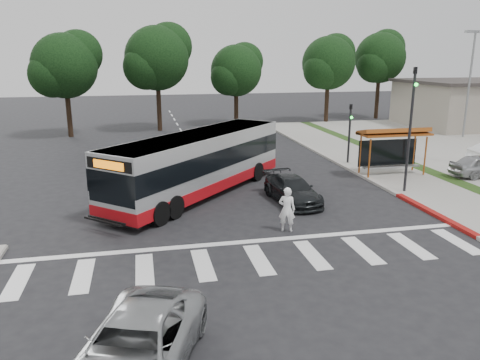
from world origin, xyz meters
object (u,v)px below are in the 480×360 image
object	(u,v)px
silver_suv_south	(135,349)
pedestrian	(287,209)
transit_bus	(199,164)
dark_sedan	(292,190)

from	to	relation	value
silver_suv_south	pedestrian	bearing A→B (deg)	72.88
transit_bus	dark_sedan	distance (m)	4.99
transit_bus	silver_suv_south	distance (m)	14.49
dark_sedan	silver_suv_south	size ratio (longest dim) A/B	0.85
transit_bus	dark_sedan	bearing A→B (deg)	14.37
dark_sedan	transit_bus	bearing A→B (deg)	145.75
dark_sedan	pedestrian	bearing A→B (deg)	-117.41
dark_sedan	silver_suv_south	distance (m)	13.99
transit_bus	silver_suv_south	size ratio (longest dim) A/B	2.42
transit_bus	dark_sedan	size ratio (longest dim) A/B	2.84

